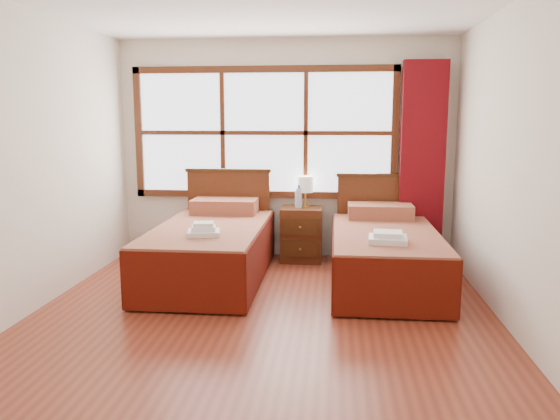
# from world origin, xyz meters

# --- Properties ---
(floor) EXTENTS (4.50, 4.50, 0.00)m
(floor) POSITION_xyz_m (0.00, 0.00, 0.00)
(floor) COLOR brown
(floor) RESTS_ON ground
(wall_back) EXTENTS (4.00, 0.00, 4.00)m
(wall_back) POSITION_xyz_m (0.00, 2.25, 1.30)
(wall_back) COLOR silver
(wall_back) RESTS_ON floor
(wall_left) EXTENTS (0.00, 4.50, 4.50)m
(wall_left) POSITION_xyz_m (-2.00, 0.00, 1.30)
(wall_left) COLOR silver
(wall_left) RESTS_ON floor
(wall_right) EXTENTS (0.00, 4.50, 4.50)m
(wall_right) POSITION_xyz_m (2.00, 0.00, 1.30)
(wall_right) COLOR silver
(wall_right) RESTS_ON floor
(window) EXTENTS (3.16, 0.06, 1.56)m
(window) POSITION_xyz_m (-0.25, 2.21, 1.50)
(window) COLOR white
(window) RESTS_ON wall_back
(curtain) EXTENTS (0.50, 0.16, 2.30)m
(curtain) POSITION_xyz_m (1.60, 2.11, 1.17)
(curtain) COLOR maroon
(curtain) RESTS_ON wall_back
(bed_left) EXTENTS (1.10, 2.14, 1.07)m
(bed_left) POSITION_xyz_m (-0.68, 1.20, 0.33)
(bed_left) COLOR #391E0B
(bed_left) RESTS_ON floor
(bed_right) EXTENTS (1.06, 2.08, 1.03)m
(bed_right) POSITION_xyz_m (1.12, 1.20, 0.32)
(bed_right) COLOR #391E0B
(bed_right) RESTS_ON floor
(nightstand) EXTENTS (0.48, 0.47, 0.64)m
(nightstand) POSITION_xyz_m (0.22, 1.99, 0.32)
(nightstand) COLOR #4C2310
(nightstand) RESTS_ON floor
(towels_left) EXTENTS (0.34, 0.31, 0.13)m
(towels_left) POSITION_xyz_m (-0.63, 0.66, 0.62)
(towels_left) COLOR white
(towels_left) RESTS_ON bed_left
(towels_right) EXTENTS (0.37, 0.33, 0.10)m
(towels_right) POSITION_xyz_m (1.09, 0.63, 0.60)
(towels_right) COLOR white
(towels_right) RESTS_ON bed_right
(lamp) EXTENTS (0.19, 0.19, 0.36)m
(lamp) POSITION_xyz_m (0.26, 2.05, 0.89)
(lamp) COLOR gold
(lamp) RESTS_ON nightstand
(bottle_near) EXTENTS (0.06, 0.06, 0.23)m
(bottle_near) POSITION_xyz_m (0.17, 1.97, 0.74)
(bottle_near) COLOR silver
(bottle_near) RESTS_ON nightstand
(bottle_far) EXTENTS (0.07, 0.07, 0.27)m
(bottle_far) POSITION_xyz_m (0.19, 1.99, 0.76)
(bottle_far) COLOR silver
(bottle_far) RESTS_ON nightstand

